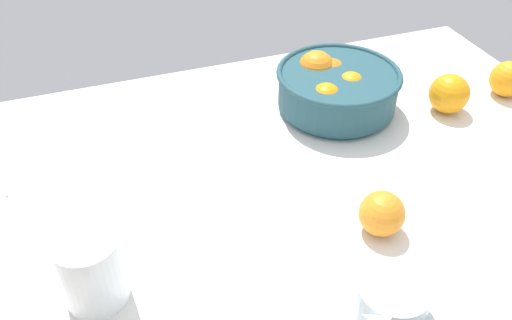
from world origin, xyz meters
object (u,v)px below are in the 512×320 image
(loose_orange_2, at_px, (449,94))
(fruit_bowl, at_px, (336,87))
(loose_orange_0, at_px, (382,213))
(juice_glass, at_px, (93,273))
(loose_orange_1, at_px, (508,79))

(loose_orange_2, bearing_deg, fruit_bowl, 158.41)
(fruit_bowl, height_order, loose_orange_0, fruit_bowl)
(fruit_bowl, relative_size, juice_glass, 2.27)
(loose_orange_1, bearing_deg, loose_orange_2, -175.78)
(juice_glass, height_order, loose_orange_2, juice_glass)
(loose_orange_1, bearing_deg, fruit_bowl, 168.83)
(loose_orange_1, height_order, loose_orange_2, loose_orange_2)
(loose_orange_0, height_order, loose_orange_1, loose_orange_1)
(loose_orange_1, xyz_separation_m, loose_orange_2, (-0.16, -0.01, 0.00))
(juice_glass, bearing_deg, fruit_bowl, 31.68)
(loose_orange_1, bearing_deg, loose_orange_0, -149.65)
(loose_orange_0, bearing_deg, fruit_bowl, 75.61)
(loose_orange_0, relative_size, loose_orange_1, 0.95)
(loose_orange_1, distance_m, loose_orange_2, 0.16)
(fruit_bowl, height_order, juice_glass, juice_glass)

